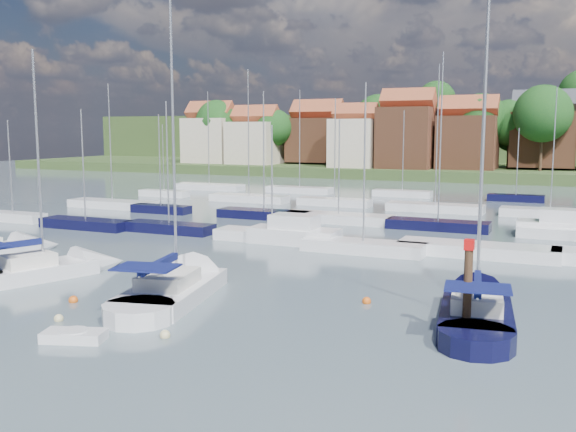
% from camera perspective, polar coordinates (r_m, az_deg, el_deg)
% --- Properties ---
extents(ground, '(260.00, 260.00, 0.00)m').
position_cam_1_polar(ground, '(66.56, 11.63, 0.04)').
color(ground, '#404E57').
rests_on(ground, ground).
extents(sailboat_left, '(6.26, 10.82, 14.34)m').
position_cam_1_polar(sailboat_left, '(40.95, -20.00, -4.52)').
color(sailboat_left, silver).
rests_on(sailboat_left, ground).
extents(sailboat_centre, '(5.84, 13.04, 17.10)m').
position_cam_1_polar(sailboat_centre, '(35.29, -9.18, -6.08)').
color(sailboat_centre, silver).
rests_on(sailboat_centre, ground).
extents(sailboat_navy, '(4.56, 11.95, 16.13)m').
position_cam_1_polar(sailboat_navy, '(31.84, 16.39, -7.81)').
color(sailboat_navy, black).
rests_on(sailboat_navy, ground).
extents(sailboat_far, '(4.83, 11.09, 14.28)m').
position_cam_1_polar(sailboat_far, '(48.11, -24.25, -2.99)').
color(sailboat_far, silver).
rests_on(sailboat_far, ground).
extents(tender, '(2.79, 1.92, 0.55)m').
position_cam_1_polar(tender, '(28.41, -18.49, -10.08)').
color(tender, silver).
rests_on(tender, ground).
extents(timber_piling, '(0.40, 0.40, 6.43)m').
position_cam_1_polar(timber_piling, '(28.28, 15.61, -8.12)').
color(timber_piling, '#4C331E').
rests_on(timber_piling, ground).
extents(buoy_b, '(0.42, 0.42, 0.42)m').
position_cam_1_polar(buoy_b, '(31.54, -19.70, -8.77)').
color(buoy_b, beige).
rests_on(buoy_b, ground).
extents(buoy_c, '(0.47, 0.47, 0.47)m').
position_cam_1_polar(buoy_c, '(34.57, -18.54, -7.27)').
color(buoy_c, '#D85914').
rests_on(buoy_c, ground).
extents(buoy_d, '(0.45, 0.45, 0.45)m').
position_cam_1_polar(buoy_d, '(27.97, -10.87, -10.55)').
color(buoy_d, beige).
rests_on(buoy_d, ground).
extents(buoy_e, '(0.45, 0.45, 0.45)m').
position_cam_1_polar(buoy_e, '(32.86, 6.99, -7.70)').
color(buoy_e, '#D85914').
rests_on(buoy_e, ground).
extents(marina_field, '(79.62, 41.41, 15.93)m').
position_cam_1_polar(marina_field, '(61.41, 12.41, -0.21)').
color(marina_field, silver).
rests_on(marina_field, ground).
extents(far_shore_town, '(212.46, 90.00, 22.27)m').
position_cam_1_polar(far_shore_town, '(157.66, 19.72, 5.78)').
color(far_shore_town, '#354A25').
rests_on(far_shore_town, ground).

